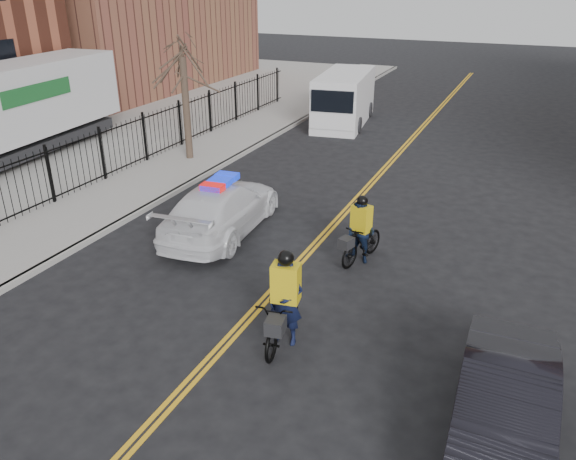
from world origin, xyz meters
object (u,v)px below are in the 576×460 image
Objects in this scene: cyclist_near at (286,311)px; dark_sedan at (504,407)px; police_cruiser at (221,208)px; cargo_van at (344,100)px; cyclist_far at (360,236)px.

dark_sedan is at bearing -22.66° from cyclist_near.
police_cruiser is at bearing 124.26° from cyclist_near.
police_cruiser is 9.90m from dark_sedan.
dark_sedan is at bearing 142.24° from police_cruiser.
police_cruiser is at bearing 145.96° from dark_sedan.
dark_sedan is 0.68× the size of cargo_van.
cyclist_near reaches higher than cyclist_far.
cargo_van is 15.16m from cyclist_far.
cargo_van reaches higher than cyclist_near.
police_cruiser is at bearing -166.09° from cyclist_far.
police_cruiser is 4.30m from cyclist_far.
cargo_van is at bearing 114.38° from dark_sedan.
cyclist_near is (-4.34, 1.07, 0.03)m from dark_sedan.
cyclist_far is at bearing 126.43° from dark_sedan.
cargo_van reaches higher than dark_sedan.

